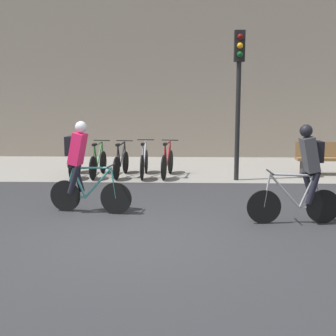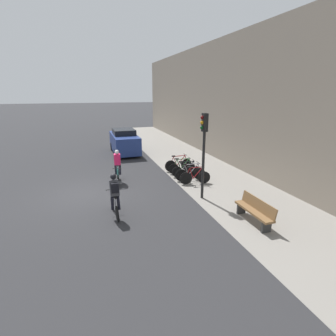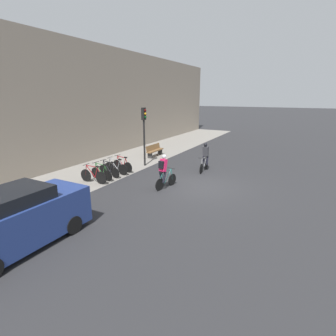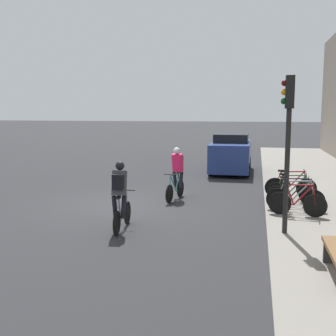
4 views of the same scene
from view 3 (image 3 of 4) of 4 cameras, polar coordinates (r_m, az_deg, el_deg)
The scene contains 13 objects.
ground at distance 13.49m, azimuth 7.64°, elevation -4.06°, with size 200.00×200.00×0.00m, color #2B2B2D.
kerb_strip at distance 16.93m, azimuth -14.23°, elevation -0.33°, with size 44.00×4.50×0.01m, color gray.
building_facade at distance 18.17m, azimuth -21.22°, elevation 12.89°, with size 44.00×0.60×7.95m, color gray.
cyclist_pink at distance 12.81m, azimuth -0.91°, elevation -0.54°, with size 1.61×0.53×1.74m.
cyclist_grey at distance 16.14m, azimuth 8.10°, elevation 2.68°, with size 1.65×0.46×1.74m.
parked_bike_0 at distance 14.39m, azimuth -15.94°, elevation -1.58°, with size 0.46×1.72×0.98m.
parked_bike_1 at distance 14.83m, azimuth -14.28°, elevation -1.05°, with size 0.46×1.60×0.94m.
parked_bike_2 at distance 15.27m, azimuth -12.72°, elevation -0.48°, with size 0.46×1.61×0.94m.
parked_bike_3 at distance 15.72m, azimuth -11.26°, elevation 0.12°, with size 0.46×1.69×0.96m.
parked_bike_4 at distance 16.19m, azimuth -9.88°, elevation 0.63°, with size 0.46×1.60×0.96m.
traffic_light_pole at distance 16.97m, azimuth -5.23°, elevation 9.05°, with size 0.26×0.30×3.76m.
bench at distance 19.98m, azimuth -2.96°, elevation 3.91°, with size 1.89×0.44×0.89m.
parked_car at distance 9.19m, azimuth -30.09°, elevation -9.73°, with size 4.30×1.84×1.85m.
Camera 3 is at (-11.95, -4.37, 4.49)m, focal length 28.00 mm.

